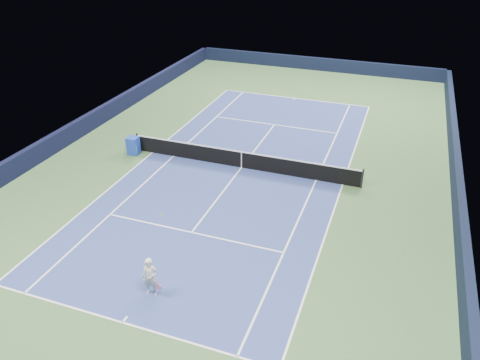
% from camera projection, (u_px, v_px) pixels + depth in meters
% --- Properties ---
extents(ground, '(40.00, 40.00, 0.00)m').
position_uv_depth(ground, '(242.00, 168.00, 25.45)').
color(ground, '#375930').
rests_on(ground, ground).
extents(wall_far, '(22.00, 0.35, 1.10)m').
position_uv_depth(wall_far, '(317.00, 64.00, 41.42)').
color(wall_far, black).
rests_on(wall_far, ground).
extents(wall_right, '(0.35, 40.00, 1.10)m').
position_uv_depth(wall_right, '(458.00, 194.00, 21.97)').
color(wall_right, black).
rests_on(wall_right, ground).
extents(wall_left, '(0.35, 40.00, 1.10)m').
position_uv_depth(wall_left, '(74.00, 131.00, 28.39)').
color(wall_left, black).
rests_on(wall_left, ground).
extents(court_surface, '(10.97, 23.77, 0.01)m').
position_uv_depth(court_surface, '(242.00, 167.00, 25.45)').
color(court_surface, navy).
rests_on(court_surface, ground).
extents(baseline_far, '(10.97, 0.08, 0.00)m').
position_uv_depth(baseline_far, '(295.00, 98.00, 35.18)').
color(baseline_far, white).
rests_on(baseline_far, ground).
extents(baseline_near, '(10.97, 0.08, 0.00)m').
position_uv_depth(baseline_near, '(122.00, 323.00, 15.71)').
color(baseline_near, white).
rests_on(baseline_near, ground).
extents(sideline_doubles_right, '(0.08, 23.77, 0.00)m').
position_uv_depth(sideline_doubles_right, '(343.00, 184.00, 23.82)').
color(sideline_doubles_right, white).
rests_on(sideline_doubles_right, ground).
extents(sideline_doubles_left, '(0.08, 23.77, 0.00)m').
position_uv_depth(sideline_doubles_left, '(153.00, 152.00, 27.07)').
color(sideline_doubles_left, white).
rests_on(sideline_doubles_left, ground).
extents(sideline_singles_right, '(0.08, 23.77, 0.00)m').
position_uv_depth(sideline_singles_right, '(316.00, 180.00, 24.23)').
color(sideline_singles_right, white).
rests_on(sideline_singles_right, ground).
extents(sideline_singles_left, '(0.08, 23.77, 0.00)m').
position_uv_depth(sideline_singles_left, '(174.00, 156.00, 26.67)').
color(sideline_singles_left, white).
rests_on(sideline_singles_left, ground).
extents(service_line_far, '(8.23, 0.08, 0.00)m').
position_uv_depth(service_line_far, '(274.00, 125.00, 30.69)').
color(service_line_far, white).
rests_on(service_line_far, ground).
extents(service_line_near, '(8.23, 0.08, 0.00)m').
position_uv_depth(service_line_near, '(192.00, 232.00, 20.20)').
color(service_line_near, white).
rests_on(service_line_near, ground).
extents(center_service_line, '(0.08, 12.80, 0.00)m').
position_uv_depth(center_service_line, '(242.00, 167.00, 25.45)').
color(center_service_line, white).
rests_on(center_service_line, ground).
extents(center_mark_far, '(0.08, 0.30, 0.00)m').
position_uv_depth(center_mark_far, '(294.00, 99.00, 35.06)').
color(center_mark_far, white).
rests_on(center_mark_far, ground).
extents(center_mark_near, '(0.08, 0.30, 0.00)m').
position_uv_depth(center_mark_near, '(125.00, 319.00, 15.83)').
color(center_mark_near, white).
rests_on(center_mark_near, ground).
extents(tennis_net, '(12.90, 0.10, 1.07)m').
position_uv_depth(tennis_net, '(242.00, 159.00, 25.20)').
color(tennis_net, black).
rests_on(tennis_net, ground).
extents(sponsor_cube, '(0.65, 0.60, 1.02)m').
position_uv_depth(sponsor_cube, '(133.00, 146.00, 26.69)').
color(sponsor_cube, '#1D3FB2').
rests_on(sponsor_cube, ground).
extents(tennis_player, '(0.77, 1.28, 2.85)m').
position_uv_depth(tennis_player, '(150.00, 277.00, 16.54)').
color(tennis_player, silver).
rests_on(tennis_player, ground).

